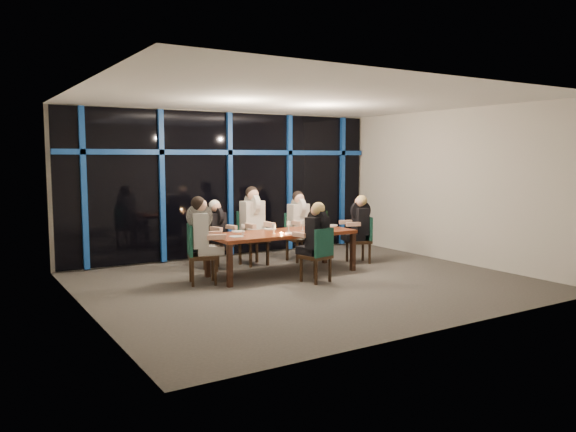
{
  "coord_description": "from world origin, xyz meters",
  "views": [
    {
      "loc": [
        -5.07,
        -7.6,
        2.06
      ],
      "look_at": [
        0.0,
        0.6,
        1.05
      ],
      "focal_mm": 35.0,
      "sensor_mm": 36.0,
      "label": 1
    }
  ],
  "objects_px": {
    "dining_table": "(282,236)",
    "diner_near_mid": "(316,230)",
    "chair_end_right": "(362,237)",
    "diner_far_left": "(217,224)",
    "chair_far_mid": "(251,235)",
    "diner_far_right": "(299,216)",
    "chair_near_mid": "(319,252)",
    "diner_far_mid": "(253,214)",
    "wine_bottle": "(327,222)",
    "water_pitcher": "(324,225)",
    "chair_end_left": "(197,251)",
    "chair_far_right": "(297,234)",
    "diner_end_right": "(359,219)",
    "chair_far_left": "(214,243)",
    "diner_end_left": "(202,227)"
  },
  "relations": [
    {
      "from": "dining_table",
      "to": "diner_near_mid",
      "type": "relative_size",
      "value": 2.94
    },
    {
      "from": "chair_end_right",
      "to": "diner_far_left",
      "type": "distance_m",
      "value": 2.87
    },
    {
      "from": "chair_far_mid",
      "to": "diner_far_right",
      "type": "xyz_separation_m",
      "value": [
        0.99,
        -0.17,
        0.33
      ]
    },
    {
      "from": "dining_table",
      "to": "chair_near_mid",
      "type": "distance_m",
      "value": 0.95
    },
    {
      "from": "chair_far_mid",
      "to": "diner_far_mid",
      "type": "relative_size",
      "value": 1.03
    },
    {
      "from": "chair_far_mid",
      "to": "chair_end_right",
      "type": "relative_size",
      "value": 1.14
    },
    {
      "from": "wine_bottle",
      "to": "water_pitcher",
      "type": "bearing_deg",
      "value": -136.81
    },
    {
      "from": "chair_far_mid",
      "to": "diner_far_mid",
      "type": "xyz_separation_m",
      "value": [
        0.01,
        -0.09,
        0.41
      ]
    },
    {
      "from": "chair_end_left",
      "to": "water_pitcher",
      "type": "xyz_separation_m",
      "value": [
        2.34,
        -0.25,
        0.3
      ]
    },
    {
      "from": "dining_table",
      "to": "diner_far_right",
      "type": "bearing_deg",
      "value": 43.51
    },
    {
      "from": "chair_end_right",
      "to": "diner_far_left",
      "type": "xyz_separation_m",
      "value": [
        -2.72,
        0.86,
        0.33
      ]
    },
    {
      "from": "chair_far_right",
      "to": "wine_bottle",
      "type": "relative_size",
      "value": 2.88
    },
    {
      "from": "diner_end_right",
      "to": "diner_far_left",
      "type": "bearing_deg",
      "value": -91.14
    },
    {
      "from": "diner_far_right",
      "to": "diner_far_left",
      "type": "bearing_deg",
      "value": 175.85
    },
    {
      "from": "chair_far_right",
      "to": "diner_far_left",
      "type": "xyz_separation_m",
      "value": [
        -1.77,
        -0.03,
        0.31
      ]
    },
    {
      "from": "chair_near_mid",
      "to": "wine_bottle",
      "type": "distance_m",
      "value": 1.26
    },
    {
      "from": "chair_near_mid",
      "to": "chair_far_left",
      "type": "bearing_deg",
      "value": -75.07
    },
    {
      "from": "chair_far_right",
      "to": "diner_end_left",
      "type": "xyz_separation_m",
      "value": [
        -2.46,
        -0.97,
        0.4
      ]
    },
    {
      "from": "diner_far_right",
      "to": "chair_near_mid",
      "type": "bearing_deg",
      "value": -115.76
    },
    {
      "from": "diner_end_right",
      "to": "diner_near_mid",
      "type": "relative_size",
      "value": 1.0
    },
    {
      "from": "diner_end_right",
      "to": "chair_end_left",
      "type": "bearing_deg",
      "value": -72.13
    },
    {
      "from": "diner_far_mid",
      "to": "water_pitcher",
      "type": "relative_size",
      "value": 5.0
    },
    {
      "from": "diner_end_left",
      "to": "wine_bottle",
      "type": "distance_m",
      "value": 2.47
    },
    {
      "from": "diner_end_right",
      "to": "water_pitcher",
      "type": "xyz_separation_m",
      "value": [
        -1.08,
        -0.33,
        -0.02
      ]
    },
    {
      "from": "diner_end_right",
      "to": "diner_near_mid",
      "type": "bearing_deg",
      "value": -43.74
    },
    {
      "from": "chair_end_right",
      "to": "wine_bottle",
      "type": "bearing_deg",
      "value": -66.66
    },
    {
      "from": "diner_far_left",
      "to": "diner_far_right",
      "type": "height_order",
      "value": "diner_far_right"
    },
    {
      "from": "chair_end_left",
      "to": "diner_near_mid",
      "type": "height_order",
      "value": "diner_near_mid"
    },
    {
      "from": "chair_near_mid",
      "to": "diner_far_right",
      "type": "bearing_deg",
      "value": -125.78
    },
    {
      "from": "diner_end_right",
      "to": "wine_bottle",
      "type": "distance_m",
      "value": 0.87
    },
    {
      "from": "chair_near_mid",
      "to": "chair_far_mid",
      "type": "bearing_deg",
      "value": -96.44
    },
    {
      "from": "wine_bottle",
      "to": "dining_table",
      "type": "bearing_deg",
      "value": 178.68
    },
    {
      "from": "diner_far_right",
      "to": "wine_bottle",
      "type": "relative_size",
      "value": 2.8
    },
    {
      "from": "chair_end_left",
      "to": "diner_near_mid",
      "type": "relative_size",
      "value": 1.11
    },
    {
      "from": "diner_end_left",
      "to": "diner_near_mid",
      "type": "height_order",
      "value": "diner_end_left"
    },
    {
      "from": "chair_near_mid",
      "to": "dining_table",
      "type": "bearing_deg",
      "value": -92.7
    },
    {
      "from": "water_pitcher",
      "to": "diner_end_right",
      "type": "bearing_deg",
      "value": 33.14
    },
    {
      "from": "chair_end_left",
      "to": "diner_far_mid",
      "type": "distance_m",
      "value": 1.87
    },
    {
      "from": "chair_far_right",
      "to": "diner_far_left",
      "type": "distance_m",
      "value": 1.79
    },
    {
      "from": "chair_far_right",
      "to": "diner_far_right",
      "type": "relative_size",
      "value": 1.03
    },
    {
      "from": "chair_far_right",
      "to": "diner_near_mid",
      "type": "height_order",
      "value": "diner_near_mid"
    },
    {
      "from": "dining_table",
      "to": "diner_end_left",
      "type": "relative_size",
      "value": 2.73
    },
    {
      "from": "chair_end_left",
      "to": "diner_far_right",
      "type": "height_order",
      "value": "diner_far_right"
    },
    {
      "from": "chair_far_right",
      "to": "chair_near_mid",
      "type": "distance_m",
      "value": 2.06
    },
    {
      "from": "chair_end_left",
      "to": "diner_end_left",
      "type": "bearing_deg",
      "value": -90.0
    },
    {
      "from": "chair_near_mid",
      "to": "diner_end_left",
      "type": "height_order",
      "value": "diner_end_left"
    },
    {
      "from": "chair_far_left",
      "to": "diner_end_left",
      "type": "relative_size",
      "value": 0.92
    },
    {
      "from": "chair_far_left",
      "to": "diner_far_mid",
      "type": "relative_size",
      "value": 0.87
    },
    {
      "from": "diner_end_left",
      "to": "chair_far_right",
      "type": "bearing_deg",
      "value": -52.16
    },
    {
      "from": "chair_end_right",
      "to": "diner_far_mid",
      "type": "relative_size",
      "value": 0.9
    }
  ]
}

